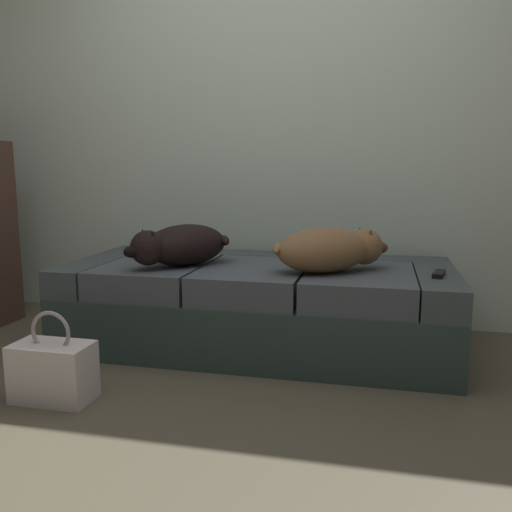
{
  "coord_description": "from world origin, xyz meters",
  "views": [
    {
      "loc": [
        0.62,
        -1.64,
        0.95
      ],
      "look_at": [
        0.0,
        1.03,
        0.49
      ],
      "focal_mm": 37.69,
      "sensor_mm": 36.0,
      "label": 1
    }
  ],
  "objects_px": {
    "couch": "(258,305)",
    "dog_tan": "(331,249)",
    "handbag": "(53,371)",
    "dog_dark": "(180,245)",
    "tv_remote": "(439,274)"
  },
  "relations": [
    {
      "from": "dog_dark",
      "to": "tv_remote",
      "type": "height_order",
      "value": "dog_dark"
    },
    {
      "from": "couch",
      "to": "handbag",
      "type": "distance_m",
      "value": 1.1
    },
    {
      "from": "tv_remote",
      "to": "handbag",
      "type": "xyz_separation_m",
      "value": [
        -1.56,
        -0.75,
        -0.33
      ]
    },
    {
      "from": "dog_dark",
      "to": "dog_tan",
      "type": "height_order",
      "value": "dog_tan"
    },
    {
      "from": "dog_dark",
      "to": "handbag",
      "type": "bearing_deg",
      "value": -111.25
    },
    {
      "from": "dog_tan",
      "to": "handbag",
      "type": "relative_size",
      "value": 1.56
    },
    {
      "from": "couch",
      "to": "dog_dark",
      "type": "distance_m",
      "value": 0.53
    },
    {
      "from": "dog_tan",
      "to": "dog_dark",
      "type": "bearing_deg",
      "value": -178.65
    },
    {
      "from": "couch",
      "to": "handbag",
      "type": "bearing_deg",
      "value": -127.13
    },
    {
      "from": "dog_dark",
      "to": "tv_remote",
      "type": "bearing_deg",
      "value": 1.06
    },
    {
      "from": "dog_dark",
      "to": "dog_tan",
      "type": "relative_size",
      "value": 0.96
    },
    {
      "from": "dog_tan",
      "to": "tv_remote",
      "type": "xyz_separation_m",
      "value": [
        0.5,
        0.01,
        -0.1
      ]
    },
    {
      "from": "couch",
      "to": "tv_remote",
      "type": "xyz_separation_m",
      "value": [
        0.9,
        -0.13,
        0.23
      ]
    },
    {
      "from": "couch",
      "to": "dog_tan",
      "type": "xyz_separation_m",
      "value": [
        0.39,
        -0.13,
        0.33
      ]
    },
    {
      "from": "couch",
      "to": "dog_tan",
      "type": "height_order",
      "value": "dog_tan"
    }
  ]
}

